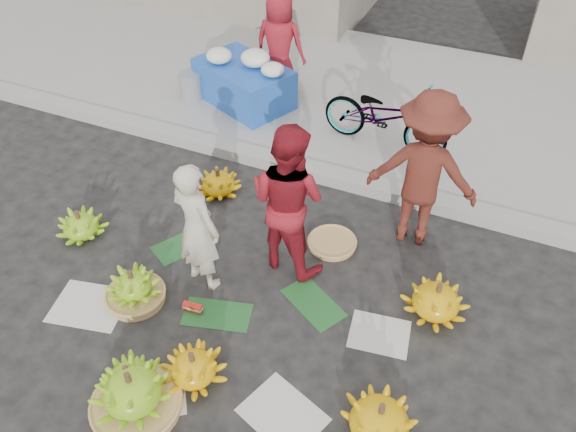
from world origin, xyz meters
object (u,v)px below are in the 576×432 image
at_px(vendor_cream, 197,227).
at_px(bicycle, 386,116).
at_px(banana_bunch_0, 134,288).
at_px(flower_table, 244,81).
at_px(banana_bunch_4, 379,421).

xyz_separation_m(vendor_cream, bicycle, (1.02, 2.89, -0.17)).
xyz_separation_m(banana_bunch_0, vendor_cream, (0.48, 0.50, 0.55)).
relative_size(vendor_cream, bicycle, 0.87).
bearing_deg(vendor_cream, banana_bunch_0, 61.56).
xyz_separation_m(banana_bunch_0, bicycle, (1.50, 3.39, 0.39)).
bearing_deg(flower_table, vendor_cream, -46.77).
xyz_separation_m(banana_bunch_0, banana_bunch_4, (2.58, -0.38, 0.01)).
bearing_deg(bicycle, flower_table, 88.06).
bearing_deg(banana_bunch_0, vendor_cream, 46.49).
distance_m(banana_bunch_0, bicycle, 3.72).
height_order(vendor_cream, flower_table, vendor_cream).
xyz_separation_m(banana_bunch_4, flower_table, (-3.22, 4.06, 0.26)).
relative_size(banana_bunch_4, vendor_cream, 0.52).
xyz_separation_m(flower_table, bicycle, (2.14, -0.29, 0.11)).
bearing_deg(vendor_cream, flower_table, -55.58).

